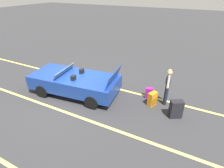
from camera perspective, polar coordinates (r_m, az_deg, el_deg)
name	(u,v)px	position (r m, az deg, el deg)	size (l,w,h in m)	color
ground_plane	(76,93)	(8.84, -11.47, -2.84)	(80.00, 80.00, 0.00)	#333335
lot_line_near	(90,82)	(9.72, -6.95, 0.69)	(18.00, 0.12, 0.01)	#EAE066
lot_line_mid	(56,109)	(7.98, -17.62, -7.57)	(18.00, 0.12, 0.01)	#EAE066
convertible_car	(71,82)	(8.64, -12.97, 0.75)	(4.30, 2.20, 1.53)	navy
suitcase_large_black	(176,109)	(7.42, 19.84, -7.60)	(0.56, 0.49, 0.74)	black
suitcase_medium_bright	(152,99)	(7.86, 12.86, -4.72)	(0.38, 0.46, 0.62)	orange
suitcase_small_carryon	(149,93)	(8.38, 11.81, -2.80)	(0.38, 0.29, 0.50)	#991E8C
traveler_person	(168,85)	(7.82, 17.43, -0.27)	(0.27, 0.61, 1.65)	#1E2338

